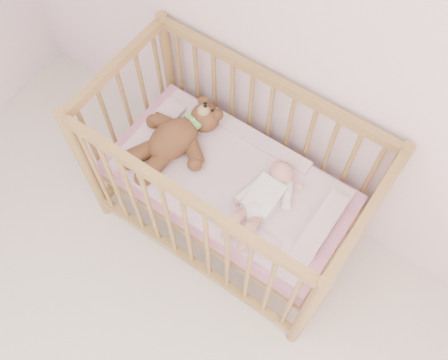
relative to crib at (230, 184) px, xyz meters
The scene contains 6 objects.
wall_back 0.97m from the crib, 58.43° to the left, with size 4.00×0.02×2.70m, color silver.
crib is the anchor object (origin of this frame).
mattress 0.01m from the crib, ahead, with size 1.22×0.62×0.13m, color #CA7E9C.
blanket 0.06m from the crib, ahead, with size 1.10×0.58×0.06m, color pink, non-canonical shape.
baby 0.25m from the crib, ahead, with size 0.25×0.53×0.13m, color white, non-canonical shape.
teddy_bear 0.36m from the crib, behind, with size 0.42×0.60×0.17m, color brown, non-canonical shape.
Camera 1 is at (0.40, 0.62, 2.74)m, focal length 40.00 mm.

